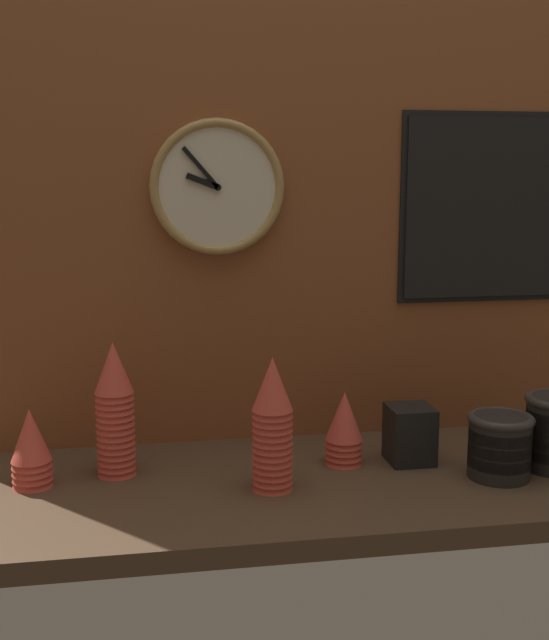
{
  "coord_description": "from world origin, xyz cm",
  "views": [
    {
      "loc": [
        -35.72,
        -148.47,
        59.2
      ],
      "look_at": [
        -9.38,
        4.0,
        31.14
      ],
      "focal_mm": 45.0,
      "sensor_mm": 36.0,
      "label": 1
    }
  ],
  "objects_px": {
    "cup_stack_center_right": "(344,428)",
    "napkin_dispenser": "(410,434)",
    "cup_stack_left": "(115,409)",
    "bowl_stack_right": "(500,444)",
    "cup_stack_center": "(272,424)",
    "cup_stack_far_left": "(31,448)",
    "wall_clock": "(217,187)",
    "menu_board": "(483,208)"
  },
  "relations": [
    {
      "from": "cup_stack_center_right",
      "to": "cup_stack_center",
      "type": "xyz_separation_m",
      "value": [
        -0.17,
        -0.11,
        0.05
      ]
    },
    {
      "from": "wall_clock",
      "to": "napkin_dispenser",
      "type": "height_order",
      "value": "wall_clock"
    },
    {
      "from": "bowl_stack_right",
      "to": "wall_clock",
      "type": "bearing_deg",
      "value": 149.81
    },
    {
      "from": "cup_stack_left",
      "to": "menu_board",
      "type": "relative_size",
      "value": 0.63
    },
    {
      "from": "bowl_stack_right",
      "to": "wall_clock",
      "type": "relative_size",
      "value": 0.45
    },
    {
      "from": "cup_stack_left",
      "to": "bowl_stack_right",
      "type": "height_order",
      "value": "cup_stack_left"
    },
    {
      "from": "cup_stack_left",
      "to": "napkin_dispenser",
      "type": "bearing_deg",
      "value": -2.88
    },
    {
      "from": "cup_stack_far_left",
      "to": "cup_stack_left",
      "type": "bearing_deg",
      "value": 13.09
    },
    {
      "from": "cup_stack_center_right",
      "to": "bowl_stack_right",
      "type": "xyz_separation_m",
      "value": [
        0.28,
        -0.12,
        -0.01
      ]
    },
    {
      "from": "cup_stack_center",
      "to": "menu_board",
      "type": "relative_size",
      "value": 0.6
    },
    {
      "from": "wall_clock",
      "to": "menu_board",
      "type": "bearing_deg",
      "value": 0.84
    },
    {
      "from": "cup_stack_far_left",
      "to": "cup_stack_center_right",
      "type": "distance_m",
      "value": 0.62
    },
    {
      "from": "cup_stack_center_right",
      "to": "bowl_stack_right",
      "type": "distance_m",
      "value": 0.31
    },
    {
      "from": "cup_stack_left",
      "to": "menu_board",
      "type": "bearing_deg",
      "value": 11.49
    },
    {
      "from": "cup_stack_center_right",
      "to": "menu_board",
      "type": "height_order",
      "value": "menu_board"
    },
    {
      "from": "cup_stack_center",
      "to": "menu_board",
      "type": "height_order",
      "value": "menu_board"
    },
    {
      "from": "cup_stack_center",
      "to": "napkin_dispenser",
      "type": "xyz_separation_m",
      "value": [
        0.31,
        0.1,
        -0.07
      ]
    },
    {
      "from": "cup_stack_center_right",
      "to": "wall_clock",
      "type": "distance_m",
      "value": 0.57
    },
    {
      "from": "cup_stack_left",
      "to": "cup_stack_center",
      "type": "distance_m",
      "value": 0.32
    },
    {
      "from": "cup_stack_left",
      "to": "wall_clock",
      "type": "bearing_deg",
      "value": 35.38
    },
    {
      "from": "wall_clock",
      "to": "menu_board",
      "type": "relative_size",
      "value": 0.67
    },
    {
      "from": "cup_stack_far_left",
      "to": "wall_clock",
      "type": "height_order",
      "value": "wall_clock"
    },
    {
      "from": "cup_stack_far_left",
      "to": "cup_stack_center_right",
      "type": "relative_size",
      "value": 1.0
    },
    {
      "from": "cup_stack_far_left",
      "to": "wall_clock",
      "type": "relative_size",
      "value": 0.54
    },
    {
      "from": "cup_stack_far_left",
      "to": "wall_clock",
      "type": "xyz_separation_m",
      "value": [
        0.38,
        0.2,
        0.49
      ]
    },
    {
      "from": "napkin_dispenser",
      "to": "menu_board",
      "type": "bearing_deg",
      "value": 41.03
    },
    {
      "from": "bowl_stack_right",
      "to": "menu_board",
      "type": "xyz_separation_m",
      "value": [
        0.08,
        0.31,
        0.45
      ]
    },
    {
      "from": "wall_clock",
      "to": "bowl_stack_right",
      "type": "bearing_deg",
      "value": -30.19
    },
    {
      "from": "cup_stack_left",
      "to": "cup_stack_far_left",
      "type": "bearing_deg",
      "value": -166.91
    },
    {
      "from": "bowl_stack_right",
      "to": "napkin_dispenser",
      "type": "distance_m",
      "value": 0.19
    },
    {
      "from": "cup_stack_center_right",
      "to": "napkin_dispenser",
      "type": "height_order",
      "value": "cup_stack_center_right"
    },
    {
      "from": "cup_stack_left",
      "to": "menu_board",
      "type": "height_order",
      "value": "menu_board"
    },
    {
      "from": "bowl_stack_right",
      "to": "napkin_dispenser",
      "type": "bearing_deg",
      "value": 142.0
    },
    {
      "from": "cup_stack_center_right",
      "to": "wall_clock",
      "type": "bearing_deg",
      "value": 143.05
    },
    {
      "from": "napkin_dispenser",
      "to": "cup_stack_far_left",
      "type": "bearing_deg",
      "value": -179.5
    },
    {
      "from": "wall_clock",
      "to": "napkin_dispenser",
      "type": "relative_size",
      "value": 2.42
    },
    {
      "from": "cup_stack_center",
      "to": "bowl_stack_right",
      "type": "distance_m",
      "value": 0.46
    },
    {
      "from": "cup_stack_far_left",
      "to": "napkin_dispenser",
      "type": "relative_size",
      "value": 1.3
    },
    {
      "from": "bowl_stack_right",
      "to": "menu_board",
      "type": "height_order",
      "value": "menu_board"
    },
    {
      "from": "napkin_dispenser",
      "to": "cup_stack_center_right",
      "type": "bearing_deg",
      "value": 175.5
    },
    {
      "from": "bowl_stack_right",
      "to": "wall_clock",
      "type": "height_order",
      "value": "wall_clock"
    },
    {
      "from": "cup_stack_center",
      "to": "napkin_dispenser",
      "type": "distance_m",
      "value": 0.33
    }
  ]
}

